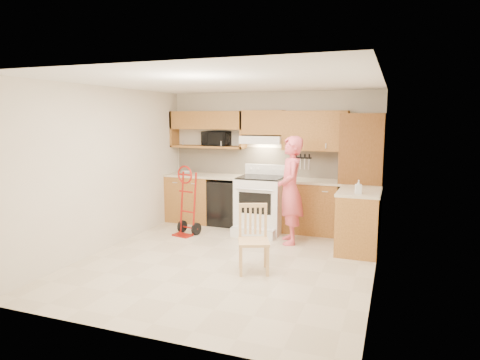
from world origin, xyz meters
The scene contains 28 objects.
floor centered at (0.00, 0.00, -0.01)m, with size 4.00×4.50×0.02m, color #C1B192.
ceiling centered at (0.00, 0.00, 2.51)m, with size 4.00×4.50×0.02m, color white.
wall_back centered at (0.00, 2.26, 1.25)m, with size 4.00×0.02×2.50m, color beige.
wall_front centered at (0.00, -2.26, 1.25)m, with size 4.00×0.02×2.50m, color beige.
wall_left centered at (-2.01, 0.00, 1.25)m, with size 0.02×4.50×2.50m, color beige.
wall_right centered at (2.01, 0.00, 1.25)m, with size 0.02×4.50×2.50m, color beige.
backsplash centered at (0.00, 2.23, 1.20)m, with size 3.92×0.03×0.55m, color beige.
lower_cab_left centered at (-1.55, 1.95, 0.45)m, with size 0.90×0.60×0.90m, color #B17637.
dishwasher centered at (-0.80, 1.95, 0.42)m, with size 0.60×0.60×0.85m, color black.
lower_cab_right centered at (0.83, 1.95, 0.45)m, with size 1.14×0.60×0.90m, color #B17637.
countertop_left centered at (-1.25, 1.95, 0.92)m, with size 1.50×0.63×0.04m, color beige.
countertop_right centered at (0.83, 1.95, 0.92)m, with size 1.14×0.63×0.04m, color beige.
cab_return_right centered at (1.70, 1.15, 0.45)m, with size 0.60×1.00×0.90m, color #B17637.
countertop_return centered at (1.70, 1.15, 0.92)m, with size 0.63×1.00×0.04m, color beige.
pantry_tall centered at (1.65, 1.95, 1.05)m, with size 0.70×0.60×2.10m, color brown.
upper_cab_left centered at (-1.25, 2.08, 1.98)m, with size 1.50×0.33×0.34m, color #B17637.
upper_shelf_mw centered at (-1.25, 2.08, 1.47)m, with size 1.50×0.33×0.04m, color #B17637.
upper_cab_center centered at (-0.12, 2.08, 1.94)m, with size 0.76×0.33×0.44m, color #B17637.
upper_cab_right centered at (0.83, 2.08, 1.80)m, with size 1.14×0.33×0.70m, color #B17637.
range_hood centered at (-0.12, 2.02, 1.63)m, with size 0.76×0.46×0.14m, color white.
knife_strip centered at (0.55, 2.21, 1.24)m, with size 0.40×0.05×0.29m, color black, non-canonical shape.
microwave centered at (-1.07, 2.08, 1.63)m, with size 0.50×0.34×0.28m, color black.
range centered at (-0.04, 1.62, 0.59)m, with size 0.80×1.05×1.18m, color white, non-canonical shape.
person centered at (0.62, 1.17, 0.87)m, with size 0.64×0.42×1.74m, color #E45664.
hand_truck centered at (-1.19, 0.99, 0.55)m, with size 0.43×0.40×1.10m, color #9A160D, non-canonical shape.
dining_chair centered at (0.48, -0.28, 0.45)m, with size 0.40×0.44×0.89m, color #DDAC7D, non-canonical shape.
soap_bottle centered at (1.70, 0.85, 1.04)m, with size 0.09×0.09×0.20m, color white.
bowl centered at (-1.66, 1.95, 0.96)m, with size 0.20×0.20×0.05m, color white.
Camera 1 is at (2.18, -5.40, 2.04)m, focal length 31.64 mm.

